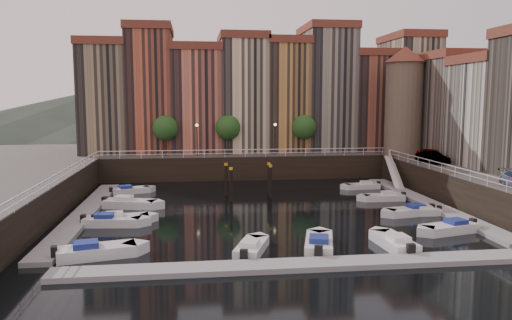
{
  "coord_description": "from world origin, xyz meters",
  "views": [
    {
      "loc": [
        -6.36,
        -46.07,
        10.37
      ],
      "look_at": [
        -0.13,
        4.0,
        4.11
      ],
      "focal_mm": 35.0,
      "sensor_mm": 36.0,
      "label": 1
    }
  ],
  "objects": [
    {
      "name": "quay_far",
      "position": [
        0.0,
        26.0,
        1.5
      ],
      "size": [
        80.0,
        20.0,
        3.0
      ],
      "primitive_type": "cube",
      "color": "black",
      "rests_on": "ground"
    },
    {
      "name": "far_terrace",
      "position": [
        3.31,
        23.5,
        10.95
      ],
      "size": [
        48.7,
        10.3,
        17.5
      ],
      "color": "#8A7557",
      "rests_on": "quay_far"
    },
    {
      "name": "dock_near",
      "position": [
        0.0,
        -17.0,
        0.17
      ],
      "size": [
        30.0,
        2.0,
        0.35
      ],
      "primitive_type": "cube",
      "color": "gray",
      "rests_on": "ground"
    },
    {
      "name": "boat_left_4",
      "position": [
        -13.48,
        9.08,
        0.33
      ],
      "size": [
        4.39,
        2.88,
        0.99
      ],
      "rotation": [
        0.0,
        0.0,
        0.36
      ],
      "color": "silver",
      "rests_on": "ground"
    },
    {
      "name": "ground",
      "position": [
        0.0,
        0.0,
        0.0
      ],
      "size": [
        200.0,
        200.0,
        0.0
      ],
      "primitive_type": "plane",
      "color": "black",
      "rests_on": "ground"
    },
    {
      "name": "boat_left_1",
      "position": [
        -13.22,
        -5.08,
        0.38
      ],
      "size": [
        4.95,
        2.23,
        1.12
      ],
      "rotation": [
        0.0,
        0.0,
        -0.1
      ],
      "color": "silver",
      "rests_on": "ground"
    },
    {
      "name": "boat_near_2",
      "position": [
        2.08,
        -13.47,
        0.39
      ],
      "size": [
        3.01,
        5.2,
        1.16
      ],
      "rotation": [
        0.0,
        0.0,
        1.31
      ],
      "color": "silver",
      "rests_on": "ground"
    },
    {
      "name": "boat_right_0",
      "position": [
        13.28,
        -10.53,
        0.37
      ],
      "size": [
        4.93,
        2.83,
        1.1
      ],
      "rotation": [
        0.0,
        0.0,
        3.4
      ],
      "color": "silver",
      "rests_on": "ground"
    },
    {
      "name": "boat_right_4",
      "position": [
        12.9,
        8.67,
        0.32
      ],
      "size": [
        4.17,
        1.75,
        0.95
      ],
      "rotation": [
        0.0,
        0.0,
        3.21
      ],
      "color": "silver",
      "rests_on": "ground"
    },
    {
      "name": "boat_near_1",
      "position": [
        -2.64,
        -13.64,
        0.35
      ],
      "size": [
        2.93,
        4.56,
        1.03
      ],
      "rotation": [
        0.0,
        0.0,
        1.23
      ],
      "color": "silver",
      "rests_on": "ground"
    },
    {
      "name": "mountains",
      "position": [
        1.72,
        110.0,
        7.92
      ],
      "size": [
        145.0,
        100.0,
        18.0
      ],
      "color": "#2D382D",
      "rests_on": "ground"
    },
    {
      "name": "boat_left_0",
      "position": [
        -12.94,
        -13.38,
        0.41
      ],
      "size": [
        5.42,
        3.02,
        1.21
      ],
      "rotation": [
        0.0,
        0.0,
        0.24
      ],
      "color": "silver",
      "rests_on": "ground"
    },
    {
      "name": "gangway",
      "position": [
        17.1,
        10.0,
        1.92
      ],
      "size": [
        2.78,
        8.32,
        3.73
      ],
      "color": "white",
      "rests_on": "ground"
    },
    {
      "name": "corner_tower",
      "position": [
        20.0,
        14.5,
        10.19
      ],
      "size": [
        5.2,
        5.2,
        13.8
      ],
      "color": "#6B5B4C",
      "rests_on": "quay_right"
    },
    {
      "name": "promenade_trees",
      "position": [
        -1.33,
        18.2,
        6.58
      ],
      "size": [
        21.2,
        3.2,
        5.2
      ],
      "color": "black",
      "rests_on": "quay_far"
    },
    {
      "name": "car_b",
      "position": [
        20.1,
        6.43,
        3.67
      ],
      "size": [
        2.63,
        4.29,
        1.33
      ],
      "primitive_type": "imported",
      "rotation": [
        0.0,
        0.0,
        0.32
      ],
      "color": "gray",
      "rests_on": "quay_right"
    },
    {
      "name": "car_a",
      "position": [
        20.79,
        8.03,
        3.76
      ],
      "size": [
        2.3,
        4.62,
        1.51
      ],
      "primitive_type": "imported",
      "rotation": [
        0.0,
        0.0,
        0.12
      ],
      "color": "gray",
      "rests_on": "quay_right"
    },
    {
      "name": "boat_right_1",
      "position": [
        13.48,
        -4.58,
        0.32
      ],
      "size": [
        4.11,
        1.5,
        0.95
      ],
      "rotation": [
        0.0,
        0.0,
        3.14
      ],
      "color": "silver",
      "rests_on": "ground"
    },
    {
      "name": "boat_near_3",
      "position": [
        7.42,
        -13.74,
        0.38
      ],
      "size": [
        2.07,
        4.94,
        1.12
      ],
      "rotation": [
        0.0,
        0.0,
        1.64
      ],
      "color": "silver",
      "rests_on": "ground"
    },
    {
      "name": "dock_right",
      "position": [
        16.2,
        -1.0,
        0.17
      ],
      "size": [
        2.0,
        28.0,
        0.35
      ],
      "primitive_type": "cube",
      "color": "gray",
      "rests_on": "ground"
    },
    {
      "name": "boat_right_2",
      "position": [
        12.77,
        -4.58,
        0.36
      ],
      "size": [
        4.73,
        2.44,
        1.06
      ],
      "rotation": [
        0.0,
        0.0,
        3.33
      ],
      "color": "silver",
      "rests_on": "ground"
    },
    {
      "name": "mooring_pilings",
      "position": [
        -0.67,
        5.38,
        1.65
      ],
      "size": [
        4.96,
        3.72,
        3.78
      ],
      "color": "black",
      "rests_on": "ground"
    },
    {
      "name": "boat_left_2",
      "position": [
        -12.56,
        -4.35,
        0.36
      ],
      "size": [
        4.74,
        2.35,
        1.06
      ],
      "rotation": [
        0.0,
        0.0,
        0.16
      ],
      "color": "silver",
      "rests_on": "ground"
    },
    {
      "name": "boat_right_3",
      "position": [
        12.83,
        1.92,
        0.34
      ],
      "size": [
        4.35,
        1.61,
        1.0
      ],
      "rotation": [
        0.0,
        0.0,
        3.13
      ],
      "color": "silver",
      "rests_on": "ground"
    },
    {
      "name": "right_terrace",
      "position": [
        26.5,
        3.8,
        9.56
      ],
      "size": [
        9.3,
        24.3,
        14.0
      ],
      "color": "#766559",
      "rests_on": "quay_right"
    },
    {
      "name": "street_lamps",
      "position": [
        -1.0,
        17.2,
        5.9
      ],
      "size": [
        10.36,
        0.36,
        4.18
      ],
      "color": "black",
      "rests_on": "quay_far"
    },
    {
      "name": "boat_left_3",
      "position": [
        -12.63,
        1.68,
        0.41
      ],
      "size": [
        5.38,
        3.13,
        1.21
      ],
      "rotation": [
        0.0,
        0.0,
        -0.26
      ],
      "color": "silver",
      "rests_on": "ground"
    },
    {
      "name": "dock_left",
      "position": [
        -16.2,
        -1.0,
        0.17
      ],
      "size": [
        2.0,
        28.0,
        0.35
      ],
      "primitive_type": "cube",
      "color": "gray",
      "rests_on": "ground"
    },
    {
      "name": "railings",
      "position": [
        0.0,
        4.88,
        3.79
      ],
      "size": [
        36.08,
        34.04,
        0.52
      ],
      "color": "white",
      "rests_on": "ground"
    }
  ]
}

